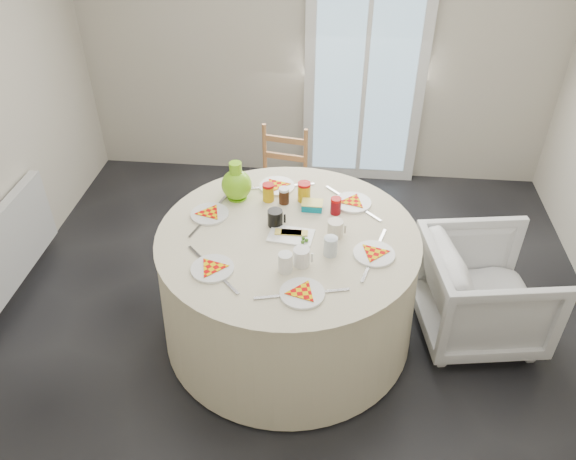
# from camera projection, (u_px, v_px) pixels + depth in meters

# --- Properties ---
(floor) EXTENTS (4.00, 4.00, 0.00)m
(floor) POSITION_uv_depth(u_px,v_px,m) (295.00, 326.00, 3.68)
(floor) COLOR black
(floor) RESTS_ON ground
(wall_back) EXTENTS (4.00, 0.02, 2.60)m
(wall_back) POSITION_uv_depth(u_px,v_px,m) (318.00, 31.00, 4.50)
(wall_back) COLOR #BCB5A3
(wall_back) RESTS_ON floor
(glass_door) EXTENTS (1.00, 0.08, 2.10)m
(glass_door) POSITION_uv_depth(u_px,v_px,m) (366.00, 65.00, 4.58)
(glass_door) COLOR silver
(glass_door) RESTS_ON floor
(radiator) EXTENTS (0.07, 1.00, 0.55)m
(radiator) POSITION_uv_depth(u_px,v_px,m) (11.00, 244.00, 3.77)
(radiator) COLOR silver
(radiator) RESTS_ON floor
(table) EXTENTS (1.56, 1.56, 0.79)m
(table) POSITION_uv_depth(u_px,v_px,m) (288.00, 285.00, 3.45)
(table) COLOR beige
(table) RESTS_ON floor
(wooden_chair) EXTENTS (0.43, 0.42, 0.85)m
(wooden_chair) POSITION_uv_depth(u_px,v_px,m) (279.00, 180.00, 4.25)
(wooden_chair) COLOR #AC733F
(wooden_chair) RESTS_ON floor
(armchair) EXTENTS (0.77, 0.81, 0.73)m
(armchair) POSITION_uv_depth(u_px,v_px,m) (485.00, 284.00, 3.43)
(armchair) COLOR silver
(armchair) RESTS_ON floor
(place_settings) EXTENTS (1.50, 1.50, 0.02)m
(place_settings) POSITION_uv_depth(u_px,v_px,m) (288.00, 234.00, 3.21)
(place_settings) COLOR white
(place_settings) RESTS_ON table
(jar_cluster) EXTENTS (0.52, 0.35, 0.14)m
(jar_cluster) POSITION_uv_depth(u_px,v_px,m) (300.00, 200.00, 3.40)
(jar_cluster) COLOR #986413
(jar_cluster) RESTS_ON table
(butter_tub) EXTENTS (0.13, 0.10, 0.05)m
(butter_tub) POSITION_uv_depth(u_px,v_px,m) (312.00, 207.00, 3.40)
(butter_tub) COLOR #037794
(butter_tub) RESTS_ON table
(green_pitcher) EXTENTS (0.24, 0.24, 0.24)m
(green_pitcher) POSITION_uv_depth(u_px,v_px,m) (237.00, 184.00, 3.45)
(green_pitcher) COLOR #77C817
(green_pitcher) RESTS_ON table
(cheese_platter) EXTENTS (0.27, 0.19, 0.03)m
(cheese_platter) POSITION_uv_depth(u_px,v_px,m) (291.00, 236.00, 3.19)
(cheese_platter) COLOR white
(cheese_platter) RESTS_ON table
(mugs_glasses) EXTENTS (0.75, 0.75, 0.12)m
(mugs_glasses) POSITION_uv_depth(u_px,v_px,m) (305.00, 234.00, 3.15)
(mugs_glasses) COLOR #ABABAB
(mugs_glasses) RESTS_ON table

